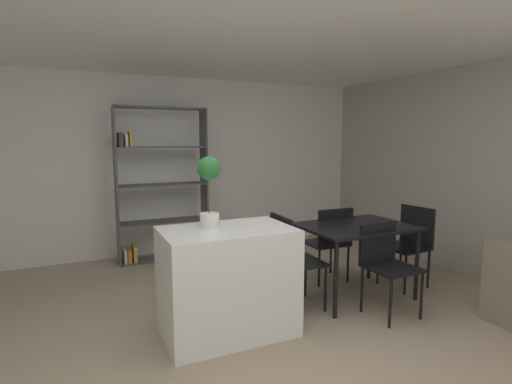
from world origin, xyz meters
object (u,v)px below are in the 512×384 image
at_px(potted_plant_on_island, 209,184).
at_px(open_bookshelf, 157,187).
at_px(kitchen_island, 227,281).
at_px(dining_chair_window_side, 410,239).
at_px(dining_chair_near, 385,259).
at_px(dining_chair_far, 330,238).
at_px(dining_chair_island_side, 290,254).
at_px(dining_table, 356,232).

relative_size(potted_plant_on_island, open_bookshelf, 0.29).
bearing_deg(kitchen_island, open_bookshelf, 93.13).
bearing_deg(dining_chair_window_side, kitchen_island, -90.57).
distance_m(potted_plant_on_island, dining_chair_near, 1.86).
bearing_deg(kitchen_island, dining_chair_far, 22.87).
xyz_separation_m(open_bookshelf, dining_chair_far, (1.66, -1.77, -0.49)).
relative_size(potted_plant_on_island, dining_chair_island_side, 0.65).
distance_m(open_bookshelf, dining_table, 2.80).
bearing_deg(dining_chair_near, open_bookshelf, 120.37).
xyz_separation_m(kitchen_island, dining_table, (1.53, 0.20, 0.24)).
bearing_deg(dining_chair_near, dining_chair_window_side, 28.75).
xyz_separation_m(kitchen_island, potted_plant_on_island, (-0.12, 0.09, 0.84)).
xyz_separation_m(kitchen_island, dining_chair_near, (1.53, -0.26, 0.07)).
height_order(kitchen_island, open_bookshelf, open_bookshelf).
xyz_separation_m(kitchen_island, dining_chair_island_side, (0.74, 0.20, 0.10)).
height_order(kitchen_island, dining_table, kitchen_island).
distance_m(open_bookshelf, dining_chair_island_side, 2.43).
height_order(dining_chair_far, dining_chair_near, dining_chair_far).
xyz_separation_m(potted_plant_on_island, dining_chair_island_side, (0.86, 0.10, -0.74)).
xyz_separation_m(kitchen_island, dining_chair_window_side, (2.33, 0.20, 0.08)).
distance_m(open_bookshelf, dining_chair_window_side, 3.35).
height_order(open_bookshelf, dining_chair_window_side, open_bookshelf).
bearing_deg(open_bookshelf, potted_plant_on_island, -89.77).
height_order(potted_plant_on_island, dining_chair_island_side, potted_plant_on_island).
bearing_deg(potted_plant_on_island, dining_chair_island_side, 6.94).
bearing_deg(kitchen_island, dining_chair_island_side, 15.10).
distance_m(potted_plant_on_island, dining_chair_far, 1.90).
xyz_separation_m(potted_plant_on_island, dining_table, (1.66, 0.10, -0.60)).
height_order(potted_plant_on_island, open_bookshelf, open_bookshelf).
bearing_deg(open_bookshelf, dining_chair_far, -46.83).
relative_size(open_bookshelf, dining_chair_island_side, 2.24).
height_order(open_bookshelf, dining_chair_far, open_bookshelf).
xyz_separation_m(dining_table, dining_chair_island_side, (-0.80, 0.00, -0.14)).
bearing_deg(dining_chair_window_side, dining_chair_far, -124.49).
bearing_deg(potted_plant_on_island, dining_table, 3.48).
xyz_separation_m(dining_table, dining_chair_near, (-0.00, -0.46, -0.17)).
bearing_deg(dining_chair_near, potted_plant_on_island, 166.43).
xyz_separation_m(dining_table, dining_chair_far, (-0.00, 0.45, -0.16)).
bearing_deg(dining_table, dining_chair_far, 90.36).
bearing_deg(kitchen_island, dining_table, 7.24).
distance_m(dining_chair_far, dining_chair_near, 0.91).
bearing_deg(dining_table, potted_plant_on_island, -176.52).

